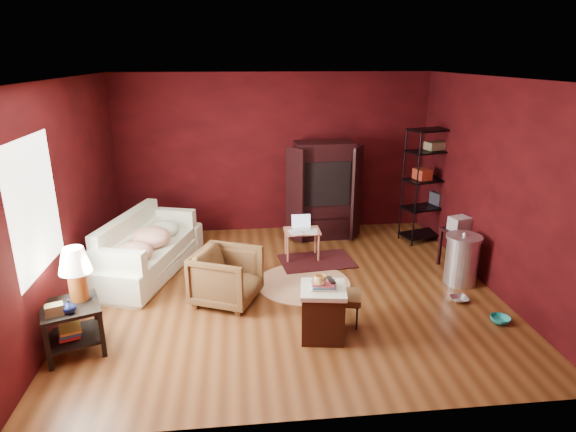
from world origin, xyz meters
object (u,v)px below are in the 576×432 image
side_table (73,290)px  hamper (323,311)px  laptop_desk (302,233)px  tv_armoire (323,189)px  wire_shelving (433,180)px  sofa (148,246)px  armchair (227,274)px

side_table → hamper: bearing=-1.7°
laptop_desk → tv_armoire: size_ratio=0.41×
hamper → wire_shelving: 3.79m
side_table → hamper: size_ratio=1.63×
side_table → sofa: bearing=76.8°
side_table → laptop_desk: 3.51m
hamper → laptop_desk: hamper is taller
wire_shelving → tv_armoire: bearing=154.3°
sofa → tv_armoire: (2.80, 1.21, 0.45)m
sofa → armchair: (1.15, -1.02, -0.04)m
laptop_desk → tv_armoire: (0.49, 0.93, 0.45)m
armchair → hamper: bearing=-107.6°
laptop_desk → wire_shelving: 2.47m
armchair → hamper: (1.09, -0.94, -0.07)m
armchair → wire_shelving: 4.01m
side_table → laptop_desk: side_table is taller
armchair → wire_shelving: size_ratio=0.40×
tv_armoire → laptop_desk: bearing=-120.1°
tv_armoire → wire_shelving: (1.81, -0.31, 0.18)m
armchair → laptop_desk: size_ratio=1.14×
sofa → hamper: 2.98m
wire_shelving → hamper: bearing=-145.7°
side_table → hamper: side_table is taller
sofa → wire_shelving: size_ratio=1.12×
armchair → side_table: 1.84m
side_table → tv_armoire: 4.48m
armchair → side_table: bearing=141.8°
side_table → wire_shelving: 5.78m
armchair → tv_armoire: bearing=-13.2°
sofa → tv_armoire: 3.08m
sofa → armchair: size_ratio=2.79×
hamper → tv_armoire: 3.26m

